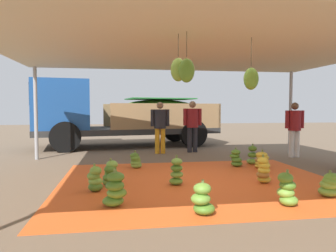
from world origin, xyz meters
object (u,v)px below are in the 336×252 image
object	(u,v)px
cargo_truck_main	(121,114)
banana_bunch_9	(176,172)
banana_bunch_0	(287,190)
worker_1	(295,125)
banana_bunch_6	(95,180)
banana_bunch_10	(264,171)
banana_bunch_1	(202,200)
banana_bunch_4	(110,174)
banana_bunch_5	(136,161)
worker_0	(160,123)
banana_bunch_8	(115,190)
banana_bunch_2	(236,158)
banana_bunch_7	(252,156)
banana_bunch_11	(262,161)
worker_2	(192,122)
banana_bunch_3	(330,185)

from	to	relation	value
cargo_truck_main	banana_bunch_9	bearing A→B (deg)	-81.09
banana_bunch_0	worker_1	distance (m)	5.06
banana_bunch_6	banana_bunch_10	distance (m)	3.11
banana_bunch_1	worker_1	bearing A→B (deg)	48.19
banana_bunch_1	banana_bunch_4	xyz separation A→B (m)	(-1.25, 1.77, 0.02)
banana_bunch_1	banana_bunch_5	world-z (taller)	banana_bunch_1
banana_bunch_1	worker_0	distance (m)	5.82
banana_bunch_0	worker_0	distance (m)	5.74
banana_bunch_8	worker_1	size ratio (longest dim) A/B	0.34
banana_bunch_0	banana_bunch_6	world-z (taller)	banana_bunch_0
banana_bunch_0	banana_bunch_2	distance (m)	3.09
worker_0	banana_bunch_5	bearing A→B (deg)	-110.69
banana_bunch_1	banana_bunch_7	bearing A→B (deg)	57.04
banana_bunch_2	worker_0	world-z (taller)	worker_0
banana_bunch_11	worker_1	bearing A→B (deg)	41.69
banana_bunch_10	worker_2	bearing A→B (deg)	94.51
banana_bunch_0	banana_bunch_3	xyz separation A→B (m)	(0.94, 0.34, -0.05)
banana_bunch_10	cargo_truck_main	xyz separation A→B (m)	(-2.63, 6.35, 0.97)
banana_bunch_8	banana_bunch_7	bearing A→B (deg)	40.56
banana_bunch_0	banana_bunch_9	distance (m)	2.00
banana_bunch_2	banana_bunch_1	bearing A→B (deg)	-118.02
banana_bunch_0	banana_bunch_8	distance (m)	2.49
banana_bunch_1	banana_bunch_3	world-z (taller)	banana_bunch_1
banana_bunch_0	banana_bunch_11	size ratio (longest dim) A/B	1.18
banana_bunch_6	banana_bunch_7	distance (m)	4.25
banana_bunch_2	banana_bunch_4	xyz separation A→B (m)	(-2.98, -1.47, 0.03)
banana_bunch_9	banana_bunch_10	xyz separation A→B (m)	(1.65, -0.12, -0.00)
banana_bunch_3	worker_0	bearing A→B (deg)	111.41
banana_bunch_7	worker_1	xyz separation A→B (m)	(1.73, 0.99, 0.70)
banana_bunch_1	banana_bunch_10	bearing A→B (deg)	43.56
banana_bunch_4	banana_bunch_7	bearing A→B (deg)	25.65
worker_2	banana_bunch_3	bearing A→B (deg)	-79.58
banana_bunch_6	banana_bunch_11	bearing A→B (deg)	21.58
banana_bunch_3	banana_bunch_6	distance (m)	3.85
banana_bunch_10	worker_1	bearing A→B (deg)	50.93
banana_bunch_1	worker_1	world-z (taller)	worker_1
banana_bunch_1	banana_bunch_11	xyz separation A→B (m)	(2.23, 2.89, -0.01)
banana_bunch_2	banana_bunch_0	bearing A→B (deg)	-97.70
banana_bunch_0	banana_bunch_8	world-z (taller)	banana_bunch_8
banana_bunch_2	banana_bunch_4	distance (m)	3.32
banana_bunch_7	banana_bunch_11	world-z (taller)	banana_bunch_7
banana_bunch_1	banana_bunch_0	bearing A→B (deg)	7.98
banana_bunch_11	banana_bunch_8	bearing A→B (deg)	-145.33
banana_bunch_5	worker_1	xyz separation A→B (m)	(4.67, 1.04, 0.75)
banana_bunch_4	banana_bunch_1	bearing A→B (deg)	-54.85
banana_bunch_7	banana_bunch_10	distance (m)	2.02
banana_bunch_6	banana_bunch_11	xyz separation A→B (m)	(3.73, 1.47, -0.02)
banana_bunch_1	banana_bunch_6	xyz separation A→B (m)	(-1.50, 1.41, 0.01)
banana_bunch_4	banana_bunch_7	xyz separation A→B (m)	(3.49, 1.67, 0.00)
banana_bunch_1	banana_bunch_6	world-z (taller)	banana_bunch_6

